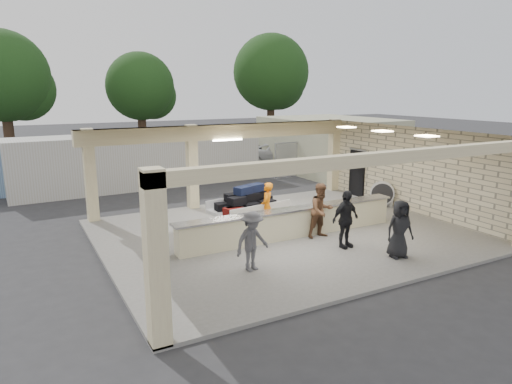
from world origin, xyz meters
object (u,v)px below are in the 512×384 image
drum_fan (382,193)px  passenger_d (400,229)px  passenger_b (345,219)px  car_dark (257,154)px  container_white (142,160)px  luggage_cart (247,205)px  baggage_handler (267,207)px  baggage_counter (292,223)px  car_white_a (283,154)px  passenger_c (252,241)px  car_white_b (351,150)px  passenger_a (321,211)px

drum_fan → passenger_d: size_ratio=0.64×
passenger_b → car_dark: (5.69, 16.25, -0.31)m
car_dark → container_white: 9.43m
luggage_cart → baggage_handler: bearing=-70.8°
car_dark → baggage_counter: bearing=-170.6°
car_white_a → car_dark: car_white_a is taller
baggage_handler → passenger_b: 2.94m
passenger_c → car_white_a: (10.24, 15.02, -0.14)m
drum_fan → passenger_d: passenger_d is taller
passenger_b → car_dark: passenger_b is taller
baggage_handler → car_dark: (6.98, 13.61, -0.26)m
passenger_d → car_dark: size_ratio=0.41×
baggage_counter → car_white_b: 19.19m
passenger_a → luggage_cart: bearing=125.4°
baggage_counter → passenger_b: passenger_b is taller
drum_fan → car_white_b: bearing=99.2°
passenger_d → passenger_c: bearing=177.5°
drum_fan → passenger_d: (-3.75, -4.64, 0.27)m
car_white_a → drum_fan: bearing=-166.9°
passenger_c → car_dark: passenger_c is taller
passenger_d → container_white: size_ratio=0.14×
passenger_b → car_white_a: passenger_b is taller
passenger_a → baggage_counter: bearing=148.5°
car_white_b → passenger_a: bearing=152.3°
drum_fan → car_white_a: car_white_a is taller
passenger_d → passenger_a: bearing=122.0°
passenger_a → passenger_d: 2.74m
drum_fan → passenger_d: 5.97m
car_white_a → car_dark: (-1.13, 1.51, -0.09)m
luggage_cart → drum_fan: bearing=-9.9°
car_white_b → luggage_cart: bearing=144.0°
car_white_b → car_dark: bearing=95.8°
luggage_cart → passenger_d: 5.43m
car_dark → passenger_b: bearing=-165.6°
passenger_c → car_white_b: (16.23, 15.35, -0.25)m
drum_fan → car_white_b: size_ratio=0.25×
baggage_handler → container_white: (-1.72, 10.05, 0.41)m
luggage_cart → passenger_c: bearing=-123.8°
baggage_counter → drum_fan: (5.50, 1.56, 0.10)m
baggage_counter → passenger_d: bearing=-60.4°
baggage_counter → container_white: container_white is taller
passenger_b → passenger_c: 3.43m
passenger_a → car_dark: 16.15m
passenger_d → container_white: container_white is taller
passenger_c → passenger_d: bearing=-28.0°
car_white_a → car_white_b: car_white_a is taller
baggage_counter → car_white_a: car_white_a is taller
passenger_c → car_dark: 18.87m
passenger_a → car_white_b: bearing=46.7°
drum_fan → passenger_c: size_ratio=0.66×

